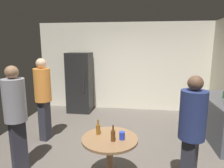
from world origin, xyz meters
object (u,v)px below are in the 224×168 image
(beer_bottle_amber, at_px, (98,129))
(beer_bottle_brown, at_px, (113,135))
(beer_bottle_on_counter, at_px, (224,94))
(person_in_orange_shirt, at_px, (43,93))
(plastic_cup_blue, at_px, (122,136))
(foreground_table, at_px, (110,145))
(person_in_navy_shirt, at_px, (192,127))
(person_in_gray_shirt, at_px, (15,111))
(refrigerator, at_px, (80,82))

(beer_bottle_amber, distance_m, beer_bottle_brown, 0.30)
(beer_bottle_on_counter, xyz_separation_m, beer_bottle_amber, (-2.42, -1.78, -0.17))
(person_in_orange_shirt, bearing_deg, beer_bottle_on_counter, 18.81)
(beer_bottle_on_counter, xyz_separation_m, plastic_cup_blue, (-2.05, -1.89, -0.19))
(foreground_table, height_order, person_in_navy_shirt, person_in_navy_shirt)
(beer_bottle_brown, bearing_deg, person_in_orange_shirt, 141.42)
(beer_bottle_brown, xyz_separation_m, person_in_orange_shirt, (-1.65, 1.32, 0.22))
(beer_bottle_brown, relative_size, person_in_navy_shirt, 0.14)
(person_in_gray_shirt, bearing_deg, person_in_navy_shirt, 34.45)
(foreground_table, bearing_deg, beer_bottle_brown, -55.57)
(refrigerator, height_order, person_in_navy_shirt, refrigerator)
(beer_bottle_amber, bearing_deg, beer_bottle_brown, -36.05)
(plastic_cup_blue, relative_size, person_in_orange_shirt, 0.06)
(beer_bottle_on_counter, bearing_deg, beer_bottle_amber, -143.62)
(beer_bottle_on_counter, distance_m, person_in_orange_shirt, 3.87)
(beer_bottle_brown, distance_m, person_in_navy_shirt, 1.05)
(person_in_navy_shirt, height_order, person_in_gray_shirt, person_in_gray_shirt)
(foreground_table, relative_size, person_in_gray_shirt, 0.46)
(beer_bottle_amber, relative_size, plastic_cup_blue, 2.09)
(beer_bottle_on_counter, relative_size, foreground_table, 0.29)
(refrigerator, height_order, beer_bottle_on_counter, refrigerator)
(beer_bottle_on_counter, height_order, person_in_gray_shirt, person_in_gray_shirt)
(beer_bottle_on_counter, xyz_separation_m, person_in_gray_shirt, (-3.75, -1.72, 0.03))
(refrigerator, xyz_separation_m, person_in_navy_shirt, (2.48, -3.23, 0.07))
(plastic_cup_blue, distance_m, person_in_orange_shirt, 2.18)
(foreground_table, bearing_deg, person_in_navy_shirt, -1.40)
(beer_bottle_amber, relative_size, person_in_orange_shirt, 0.13)
(plastic_cup_blue, height_order, person_in_orange_shirt, person_in_orange_shirt)
(beer_bottle_on_counter, relative_size, plastic_cup_blue, 2.09)
(person_in_navy_shirt, bearing_deg, beer_bottle_brown, 32.28)
(refrigerator, height_order, beer_bottle_brown, refrigerator)
(person_in_navy_shirt, bearing_deg, person_in_orange_shirt, 4.01)
(person_in_navy_shirt, bearing_deg, beer_bottle_on_counter, -91.77)
(plastic_cup_blue, bearing_deg, beer_bottle_brown, -150.93)
(beer_bottle_on_counter, bearing_deg, plastic_cup_blue, -137.35)
(beer_bottle_amber, bearing_deg, person_in_navy_shirt, -5.41)
(person_in_gray_shirt, bearing_deg, plastic_cup_blue, 32.58)
(person_in_gray_shirt, bearing_deg, beer_bottle_brown, 29.81)
(refrigerator, relative_size, beer_bottle_amber, 7.83)
(beer_bottle_amber, xyz_separation_m, person_in_navy_shirt, (1.28, -0.12, 0.15))
(beer_bottle_brown, bearing_deg, beer_bottle_on_counter, 42.03)
(beer_bottle_on_counter, distance_m, person_in_gray_shirt, 4.12)
(refrigerator, relative_size, beer_bottle_on_counter, 7.83)
(person_in_orange_shirt, bearing_deg, person_in_gray_shirt, -76.78)
(refrigerator, relative_size, foreground_table, 2.25)
(beer_bottle_brown, xyz_separation_m, person_in_gray_shirt, (-1.57, 0.24, 0.19))
(beer_bottle_brown, bearing_deg, plastic_cup_blue, 29.07)
(person_in_gray_shirt, height_order, person_in_orange_shirt, person_in_orange_shirt)
(beer_bottle_amber, height_order, plastic_cup_blue, beer_bottle_amber)
(plastic_cup_blue, distance_m, person_in_gray_shirt, 1.72)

